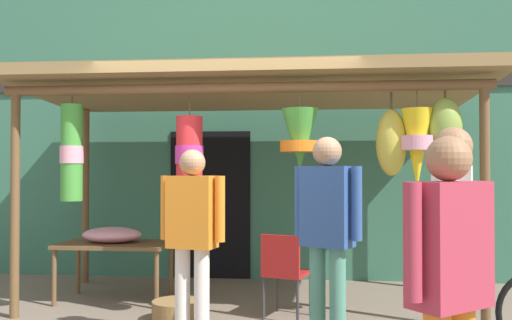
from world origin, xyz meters
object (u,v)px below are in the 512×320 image
Objects in this scene: passerby_at_right at (327,225)px; vendor_in_orange at (453,242)px; display_table at (115,249)px; wicker_basket_by_table at (177,311)px; flower_heap_on_table at (113,235)px; customer_foreground at (192,229)px; folding_chair at (284,268)px; shopper_by_bananas at (449,274)px.

vendor_in_orange is at bearing -53.35° from passerby_at_right.
wicker_basket_by_table is at bearing -39.74° from display_table.
display_table is 0.71× the size of passerby_at_right.
customer_foreground is (1.22, -1.44, 0.23)m from flower_heap_on_table.
customer_foreground reaches higher than wicker_basket_by_table.
folding_chair is 2.91m from shopper_by_bananas.
customer_foreground is 2.50m from shopper_by_bananas.
passerby_at_right is (1.13, -0.14, 0.06)m from customer_foreground.
display_table is 0.16m from flower_heap_on_table.
display_table is at bearing 131.07° from shopper_by_bananas.
display_table is 2.85m from passerby_at_right.
vendor_in_orange is 1.06× the size of shopper_by_bananas.
vendor_in_orange is (2.17, -1.82, 0.94)m from wicker_basket_by_table.
folding_chair is at bearing 9.29° from wicker_basket_by_table.
folding_chair is 0.51× the size of shopper_by_bananas.
display_table is 4.03m from vendor_in_orange.
display_table is 1.92m from customer_foreground.
flower_heap_on_table reaches higher than wicker_basket_by_table.
customer_foreground is at bearing 148.93° from vendor_in_orange.
vendor_in_orange reaches higher than flower_heap_on_table.
customer_foreground is (0.30, -0.69, 0.88)m from wicker_basket_by_table.
wicker_basket_by_table is 1.90m from passerby_at_right.
flower_heap_on_table is 4.39m from shopper_by_bananas.
wicker_basket_by_table is 0.30× the size of customer_foreground.
wicker_basket_by_table is at bearing 149.87° from passerby_at_right.
display_table is at bearing 129.71° from customer_foreground.
customer_foreground is at bearing -50.29° from display_table.
folding_chair is 0.51× the size of customer_foreground.
flower_heap_on_table is at bearing -165.82° from display_table.
folding_chair is at bearing 49.47° from customer_foreground.
folding_chair is 0.48× the size of vendor_in_orange.
vendor_in_orange is 1.05× the size of customer_foreground.
passerby_at_right is (0.40, -1.00, 0.53)m from folding_chair.
customer_foreground is at bearing -66.83° from wicker_basket_by_table.
wicker_basket_by_table is (0.93, -0.74, -0.64)m from flower_heap_on_table.
flower_heap_on_table is 0.39× the size of passerby_at_right.
vendor_in_orange is 0.75m from shopper_by_bananas.
vendor_in_orange is at bearing -40.03° from wicker_basket_by_table.
customer_foreground is (1.20, -1.44, 0.39)m from display_table.
wicker_basket_by_table is 3.33m from shopper_by_bananas.
passerby_at_right reaches higher than display_table.
shopper_by_bananas is (1.97, -2.55, 0.87)m from wicker_basket_by_table.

